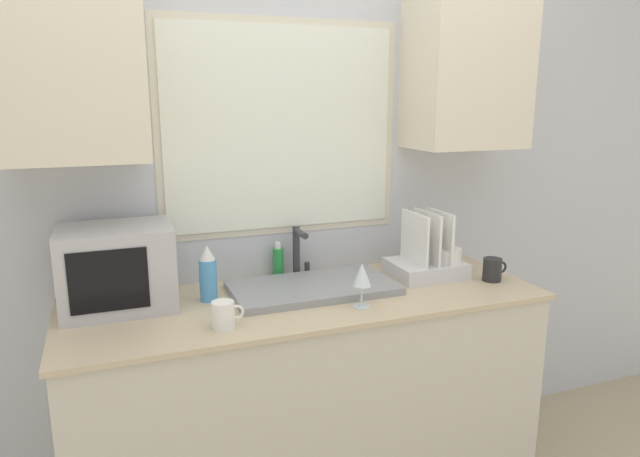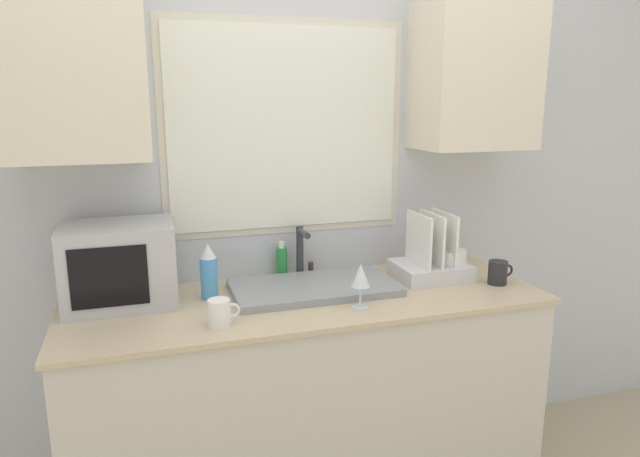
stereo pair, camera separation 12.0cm
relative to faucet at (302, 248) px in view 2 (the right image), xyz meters
The scene contains 11 objects.
countertop 0.64m from the faucet, 100.53° to the right, with size 1.88×0.67×0.92m.
wall_back 0.37m from the faucet, 123.22° to the left, with size 6.00×0.38×2.60m.
sink_basin 0.23m from the faucet, 91.43° to the right, with size 0.66×0.36×0.03m.
faucet is the anchor object (origin of this frame).
microwave 0.76m from the faucet, behind, with size 0.40×0.31×0.31m.
dish_rack 0.57m from the faucet, 19.49° to the right, with size 0.31×0.25×0.29m.
spray_bottle 0.45m from the faucet, 160.11° to the right, with size 0.07×0.07×0.22m.
soap_bottle 0.11m from the faucet, 160.21° to the left, with size 0.05×0.05×0.16m.
mug_near_sink 0.62m from the faucet, 133.25° to the right, with size 0.11×0.08×0.10m.
wine_glass 0.44m from the faucet, 76.13° to the right, with size 0.07×0.07×0.17m.
mug_by_rack 0.84m from the faucet, 24.05° to the right, with size 0.11×0.08×0.10m.
Camera 2 is at (-0.60, -1.74, 1.69)m, focal length 32.00 mm.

